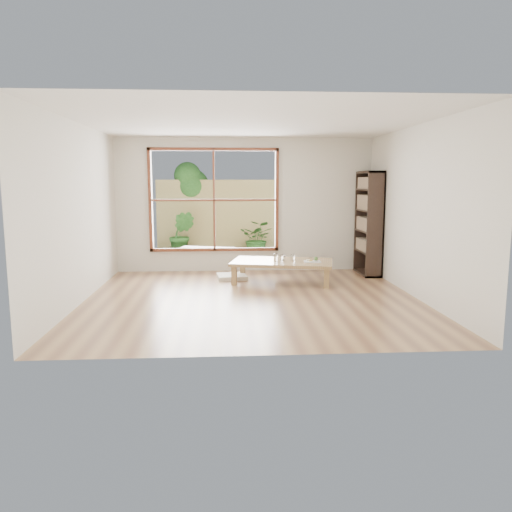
{
  "coord_description": "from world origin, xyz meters",
  "views": [
    {
      "loc": [
        -0.42,
        -7.36,
        1.75
      ],
      "look_at": [
        0.11,
        0.69,
        0.55
      ],
      "focal_mm": 35.0,
      "sensor_mm": 36.0,
      "label": 1
    }
  ],
  "objects": [
    {
      "name": "shrub_left",
      "position": [
        -1.38,
        4.14,
        0.55
      ],
      "size": [
        0.64,
        0.55,
        1.06
      ],
      "primitive_type": "imported",
      "rotation": [
        0.0,
        0.0,
        -0.15
      ],
      "color": "#316826",
      "rests_on": "deck"
    },
    {
      "name": "bamboo_fence",
      "position": [
        -0.6,
        4.56,
        0.9
      ],
      "size": [
        2.8,
        0.06,
        1.8
      ],
      "primitive_type": "cube",
      "color": "tan",
      "rests_on": "ground"
    },
    {
      "name": "glass_tall",
      "position": [
        0.49,
        1.19,
        0.45
      ],
      "size": [
        0.07,
        0.07,
        0.13
      ],
      "primitive_type": "cylinder",
      "color": "silver",
      "rests_on": "low_table"
    },
    {
      "name": "glass_small",
      "position": [
        0.59,
        1.36,
        0.42
      ],
      "size": [
        0.07,
        0.07,
        0.08
      ],
      "primitive_type": "cylinder",
      "color": "silver",
      "rests_on": "low_table"
    },
    {
      "name": "deck",
      "position": [
        -0.6,
        3.56,
        0.0
      ],
      "size": [
        2.8,
        2.0,
        0.05
      ],
      "primitive_type": "cube",
      "color": "#332B25",
      "rests_on": "ground"
    },
    {
      "name": "garden_tree",
      "position": [
        -1.28,
        4.86,
        1.63
      ],
      "size": [
        1.04,
        0.85,
        2.22
      ],
      "color": "#4C3D2D",
      "rests_on": "ground"
    },
    {
      "name": "floor_cushion",
      "position": [
        -0.28,
        1.61,
        0.04
      ],
      "size": [
        0.57,
        0.57,
        0.07
      ],
      "primitive_type": "cube",
      "rotation": [
        0.0,
        0.0,
        0.11
      ],
      "color": "silver",
      "rests_on": "ground"
    },
    {
      "name": "food_tray",
      "position": [
        1.12,
        1.07,
        0.4
      ],
      "size": [
        0.29,
        0.21,
        0.09
      ],
      "rotation": [
        0.0,
        0.0,
        -0.05
      ],
      "color": "white",
      "rests_on": "low_table"
    },
    {
      "name": "glass_mid",
      "position": [
        0.8,
        1.29,
        0.43
      ],
      "size": [
        0.07,
        0.07,
        0.11
      ],
      "primitive_type": "cylinder",
      "color": "silver",
      "rests_on": "low_table"
    },
    {
      "name": "low_table",
      "position": [
        0.6,
        1.24,
        0.33
      ],
      "size": [
        1.91,
        1.33,
        0.38
      ],
      "rotation": [
        0.0,
        0.0,
        -0.22
      ],
      "color": "#A07F4D",
      "rests_on": "ground"
    },
    {
      "name": "shrub_right",
      "position": [
        0.37,
        4.19,
        0.44
      ],
      "size": [
        0.93,
        0.87,
        0.84
      ],
      "primitive_type": "imported",
      "rotation": [
        0.0,
        0.0,
        -0.35
      ],
      "color": "#316826",
      "rests_on": "deck"
    },
    {
      "name": "ground",
      "position": [
        0.0,
        0.0,
        0.0
      ],
      "size": [
        5.0,
        5.0,
        0.0
      ],
      "primitive_type": "plane",
      "color": "#AA8355",
      "rests_on": "ground"
    },
    {
      "name": "glass_short",
      "position": [
        0.61,
        1.31,
        0.43
      ],
      "size": [
        0.08,
        0.08,
        0.1
      ],
      "primitive_type": "cylinder",
      "color": "silver",
      "rests_on": "low_table"
    },
    {
      "name": "bookshelf",
      "position": [
        2.32,
        1.9,
        0.97
      ],
      "size": [
        0.31,
        0.88,
        1.95
      ],
      "primitive_type": "cube",
      "color": "#2E211A",
      "rests_on": "ground"
    },
    {
      "name": "garden_bench",
      "position": [
        -0.76,
        3.11,
        0.32
      ],
      "size": [
        1.18,
        0.63,
        0.36
      ],
      "rotation": [
        0.0,
        0.0,
        -0.28
      ],
      "color": "#2E211A",
      "rests_on": "deck"
    }
  ]
}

